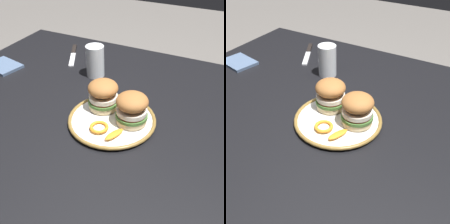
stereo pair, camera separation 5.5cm
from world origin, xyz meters
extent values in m
cube|color=black|center=(0.00, 0.00, 0.73)|extent=(1.34, 1.07, 0.03)
cube|color=black|center=(0.61, -0.48, 0.36)|extent=(0.06, 0.06, 0.71)
cylinder|color=white|center=(-0.06, 0.04, 0.75)|extent=(0.26, 0.26, 0.01)
torus|color=olive|center=(-0.06, 0.04, 0.75)|extent=(0.28, 0.28, 0.01)
cylinder|color=white|center=(-0.06, 0.04, 0.75)|extent=(0.20, 0.20, 0.00)
cylinder|color=beige|center=(-0.01, 0.00, 0.77)|extent=(0.10, 0.10, 0.02)
cylinder|color=#477033|center=(-0.01, 0.00, 0.78)|extent=(0.10, 0.10, 0.01)
cylinder|color=#BC3828|center=(-0.01, 0.00, 0.79)|extent=(0.09, 0.09, 0.01)
cylinder|color=silver|center=(-0.01, 0.00, 0.80)|extent=(0.10, 0.10, 0.01)
ellipsoid|color=#A36633|center=(-0.01, 0.00, 0.83)|extent=(0.12, 0.12, 0.05)
cylinder|color=beige|center=(-0.13, 0.03, 0.77)|extent=(0.10, 0.10, 0.02)
cylinder|color=#477033|center=(-0.13, 0.03, 0.78)|extent=(0.10, 0.10, 0.01)
cylinder|color=#BC3828|center=(-0.13, 0.03, 0.79)|extent=(0.09, 0.09, 0.01)
cylinder|color=silver|center=(-0.13, 0.03, 0.80)|extent=(0.10, 0.10, 0.01)
ellipsoid|color=#A36633|center=(-0.13, 0.03, 0.83)|extent=(0.12, 0.12, 0.05)
torus|color=orange|center=(-0.05, 0.11, 0.76)|extent=(0.07, 0.07, 0.01)
cylinder|color=#F4E5C6|center=(-0.05, 0.11, 0.76)|extent=(0.03, 0.03, 0.00)
ellipsoid|color=orange|center=(-0.11, 0.11, 0.76)|extent=(0.05, 0.07, 0.01)
cylinder|color=white|center=(0.13, -0.21, 0.80)|extent=(0.07, 0.07, 0.13)
cylinder|color=orange|center=(0.13, -0.21, 0.77)|extent=(0.07, 0.07, 0.05)
cube|color=silver|center=(0.30, -0.28, 0.74)|extent=(0.08, 0.13, 0.01)
cube|color=black|center=(0.35, -0.38, 0.74)|extent=(0.06, 0.09, 0.01)
cube|color=slate|center=(0.53, -0.09, 0.75)|extent=(0.17, 0.14, 0.01)
camera|label=1|loc=(-0.37, 0.66, 1.30)|focal=44.17mm
camera|label=2|loc=(-0.42, 0.64, 1.30)|focal=44.17mm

